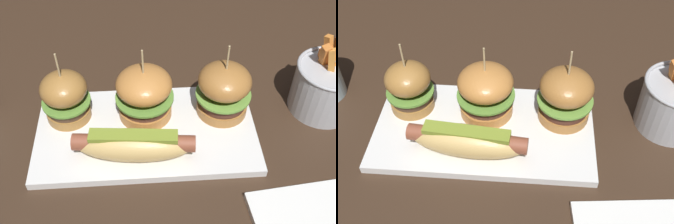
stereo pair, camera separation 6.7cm
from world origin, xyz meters
The scene contains 7 objects.
ground_plane centered at (0.00, 0.00, 0.00)m, with size 3.00×3.00×0.00m, color #382619.
platter_main centered at (0.00, 0.00, 0.01)m, with size 0.37×0.20×0.01m, color white.
hot_dog centered at (-0.02, -0.05, 0.04)m, with size 0.19×0.07×0.05m.
slider_left centered at (-0.13, 0.04, 0.06)m, with size 0.08×0.08×0.14m.
slider_center centered at (0.00, 0.04, 0.06)m, with size 0.10×0.10×0.14m.
slider_right centered at (0.13, 0.04, 0.06)m, with size 0.10×0.10×0.14m.
fries_bucket centered at (0.32, 0.05, 0.05)m, with size 0.12×0.12×0.14m.
Camera 1 is at (0.01, -0.47, 0.54)m, focal length 43.94 mm.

